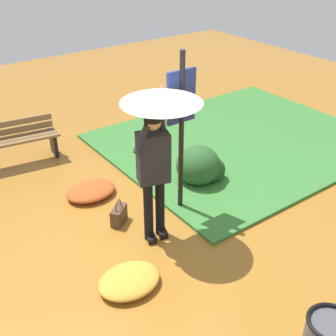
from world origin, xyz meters
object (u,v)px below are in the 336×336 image
Objects in this scene: person_with_umbrella at (158,127)px; info_sign_post at (181,115)px; handbag at (119,215)px; park_bench at (15,142)px.

info_sign_post is at bearing 28.40° from person_with_umbrella.
handbag is 0.26× the size of park_bench.
person_with_umbrella is at bearing -58.67° from handbag.
info_sign_post is at bearing -61.67° from park_bench.
person_with_umbrella is 3.33m from park_bench.
park_bench is at bearing 106.00° from person_with_umbrella.
person_with_umbrella reaches higher than handbag.
person_with_umbrella is 0.67m from info_sign_post.
info_sign_post reaches higher than handbag.
person_with_umbrella is at bearing -151.60° from info_sign_post.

